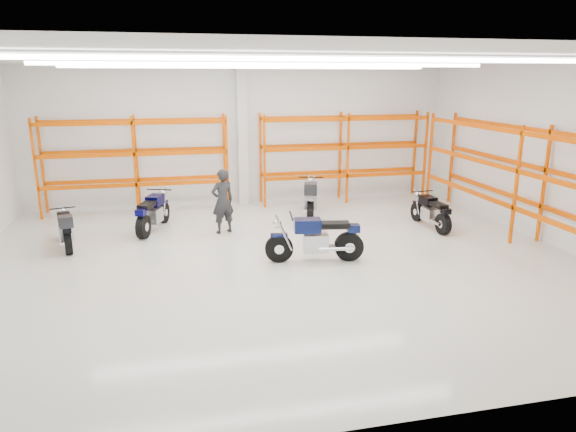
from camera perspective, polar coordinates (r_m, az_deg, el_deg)
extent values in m
plane|color=beige|center=(11.95, -1.10, -5.00)|extent=(14.00, 14.00, 0.00)
cube|color=white|center=(17.25, -5.18, 8.87)|extent=(14.00, 0.02, 4.50)
cube|color=white|center=(5.78, 10.80, -3.95)|extent=(14.00, 0.02, 4.50)
cube|color=white|center=(14.48, 27.30, 6.06)|extent=(0.02, 12.00, 4.50)
cube|color=white|center=(11.23, -1.22, 17.10)|extent=(14.00, 12.00, 0.02)
cube|color=white|center=(8.31, 3.08, 17.09)|extent=(10.00, 0.22, 0.10)
cube|color=white|center=(11.72, -1.72, 16.53)|extent=(10.00, 0.22, 0.10)
cube|color=white|center=(14.67, -4.04, 16.21)|extent=(10.00, 0.22, 0.10)
cylinder|color=black|center=(11.78, -1.00, -3.64)|extent=(0.66, 0.22, 0.65)
cylinder|color=black|center=(11.96, 6.79, -3.39)|extent=(0.69, 0.29, 0.67)
cylinder|color=silver|center=(11.78, -1.00, -3.64)|extent=(0.24, 0.18, 0.22)
cylinder|color=silver|center=(11.96, 6.79, -3.39)|extent=(0.27, 0.25, 0.24)
cube|color=#0B143F|center=(11.68, -1.01, -2.14)|extent=(0.41, 0.22, 0.06)
cube|color=#B7B7BC|center=(11.81, 3.09, -2.95)|extent=(0.61, 0.47, 0.41)
cube|color=#A5A5AA|center=(11.90, 5.05, -3.39)|extent=(0.77, 0.24, 0.09)
cube|color=#0B143F|center=(11.66, 2.17, -1.05)|extent=(0.65, 0.45, 0.30)
cube|color=black|center=(11.74, 5.10, -0.99)|extent=(0.75, 0.43, 0.13)
cube|color=#0B143F|center=(11.85, 7.26, -1.35)|extent=(0.31, 0.28, 0.17)
cylinder|color=black|center=(11.57, 0.37, 0.04)|extent=(0.15, 0.75, 0.04)
sphere|color=silver|center=(11.59, -1.23, -0.82)|extent=(0.21, 0.21, 0.21)
cylinder|color=silver|center=(11.74, 5.39, -3.65)|extent=(0.82, 0.22, 0.10)
cylinder|color=black|center=(14.66, -23.58, -1.39)|extent=(0.23, 0.54, 0.53)
cylinder|color=black|center=(13.39, -23.23, -2.81)|extent=(0.28, 0.57, 0.55)
cylinder|color=silver|center=(14.66, -23.58, -1.39)|extent=(0.16, 0.20, 0.18)
cylinder|color=silver|center=(13.39, -23.23, -2.81)|extent=(0.22, 0.23, 0.19)
cube|color=black|center=(14.59, -23.68, -0.40)|extent=(0.20, 0.34, 0.05)
cube|color=#B7B7BC|center=(13.97, -23.45, -1.70)|extent=(0.42, 0.52, 0.33)
cube|color=#A5A5AA|center=(13.67, -23.32, -2.42)|extent=(0.25, 0.62, 0.07)
cube|color=black|center=(14.04, -23.63, -0.22)|extent=(0.41, 0.55, 0.25)
cube|color=black|center=(13.56, -23.50, -0.72)|extent=(0.40, 0.63, 0.11)
cube|color=black|center=(13.22, -23.37, -1.40)|extent=(0.24, 0.27, 0.14)
cylinder|color=black|center=(14.28, -23.79, 0.81)|extent=(0.61, 0.18, 0.03)
sphere|color=silver|center=(14.57, -23.79, 0.50)|extent=(0.17, 0.17, 0.17)
cylinder|color=silver|center=(13.63, -23.90, -2.53)|extent=(0.23, 0.66, 0.08)
cube|color=black|center=(13.06, -23.44, -0.56)|extent=(0.37, 0.40, 0.26)
cylinder|color=black|center=(15.40, -13.61, 0.39)|extent=(0.32, 0.62, 0.62)
cylinder|color=black|center=(14.01, -15.78, -1.17)|extent=(0.39, 0.66, 0.64)
cylinder|color=silver|center=(15.40, -13.61, 0.39)|extent=(0.20, 0.24, 0.21)
cylinder|color=silver|center=(14.01, -15.78, -1.17)|extent=(0.27, 0.28, 0.23)
cube|color=#05043B|center=(15.32, -13.68, 1.50)|extent=(0.27, 0.40, 0.06)
cube|color=#B7B7BC|center=(14.64, -14.71, 0.06)|extent=(0.53, 0.63, 0.39)
cube|color=#A5A5AA|center=(14.32, -15.25, -0.74)|extent=(0.36, 0.72, 0.08)
cube|color=#05043B|center=(14.72, -14.56, 1.71)|extent=(0.52, 0.66, 0.29)
cube|color=black|center=(14.20, -15.39, 1.18)|extent=(0.52, 0.74, 0.12)
cube|color=#05043B|center=(13.83, -16.03, 0.41)|extent=(0.30, 0.33, 0.16)
cylinder|color=black|center=(14.99, -14.13, 2.86)|extent=(0.69, 0.28, 0.04)
sphere|color=silver|center=(15.30, -13.69, 2.51)|extent=(0.20, 0.20, 0.20)
cylinder|color=silver|center=(14.35, -15.92, -0.76)|extent=(0.35, 0.76, 0.09)
cylinder|color=black|center=(16.59, 2.57, 1.90)|extent=(0.30, 0.65, 0.64)
cylinder|color=black|center=(15.04, 2.50, 0.55)|extent=(0.36, 0.69, 0.66)
cylinder|color=silver|center=(16.59, 2.57, 1.90)|extent=(0.20, 0.25, 0.21)
cylinder|color=silver|center=(15.04, 2.50, 0.55)|extent=(0.27, 0.28, 0.23)
cube|color=#949398|center=(16.52, 2.58, 2.98)|extent=(0.26, 0.41, 0.06)
cube|color=#B7B7BC|center=(15.76, 2.54, 1.66)|extent=(0.52, 0.64, 0.40)
cube|color=#A5A5AA|center=(15.39, 2.52, 0.92)|extent=(0.33, 0.75, 0.09)
cube|color=#949398|center=(15.85, 2.57, 3.24)|extent=(0.51, 0.67, 0.30)
cube|color=black|center=(15.27, 2.54, 2.78)|extent=(0.50, 0.76, 0.13)
cube|color=#949398|center=(14.85, 2.52, 2.09)|extent=(0.30, 0.33, 0.17)
cylinder|color=black|center=(16.16, 2.59, 4.32)|extent=(0.73, 0.24, 0.04)
sphere|color=silver|center=(16.51, 2.60, 3.95)|extent=(0.20, 0.20, 0.20)
cylinder|color=silver|center=(15.35, 1.88, 0.89)|extent=(0.31, 0.80, 0.10)
cube|color=black|center=(14.67, 2.52, 3.04)|extent=(0.46, 0.49, 0.32)
cylinder|color=black|center=(15.62, 14.13, 0.46)|extent=(0.14, 0.57, 0.56)
cylinder|color=black|center=(14.47, 16.86, -0.86)|extent=(0.20, 0.59, 0.58)
cylinder|color=silver|center=(15.62, 14.13, 0.46)|extent=(0.14, 0.19, 0.19)
cylinder|color=silver|center=(14.47, 16.86, -0.86)|extent=(0.20, 0.22, 0.21)
cube|color=black|center=(15.55, 14.19, 1.45)|extent=(0.16, 0.34, 0.06)
cube|color=#B7B7BC|center=(14.99, 15.52, 0.19)|extent=(0.36, 0.50, 0.35)
cube|color=#A5A5AA|center=(14.72, 16.21, -0.50)|extent=(0.15, 0.66, 0.07)
cube|color=black|center=(15.04, 15.29, 1.65)|extent=(0.35, 0.54, 0.26)
cube|color=black|center=(14.61, 16.33, 1.19)|extent=(0.31, 0.63, 0.11)
cube|color=black|center=(14.31, 17.13, 0.53)|extent=(0.22, 0.25, 0.15)
cylinder|color=black|center=(15.26, 14.74, 2.67)|extent=(0.65, 0.07, 0.03)
sphere|color=silver|center=(15.53, 14.18, 2.35)|extent=(0.18, 0.18, 0.18)
cylinder|color=silver|center=(14.61, 15.78, -0.59)|extent=(0.12, 0.70, 0.08)
imported|color=black|center=(13.98, -7.27, 1.64)|extent=(0.75, 0.62, 1.77)
cube|color=white|center=(17.07, -5.10, 8.80)|extent=(0.32, 0.32, 4.50)
cube|color=#E46000|center=(17.54, -25.65, 5.07)|extent=(0.07, 0.07, 3.00)
cube|color=#E46000|center=(16.77, -26.23, 4.61)|extent=(0.07, 0.07, 3.00)
cube|color=#E46000|center=(17.12, -16.47, 5.73)|extent=(0.07, 0.07, 3.00)
cube|color=#E46000|center=(16.33, -16.63, 5.29)|extent=(0.07, 0.07, 3.00)
cube|color=#E46000|center=(17.16, -7.06, 6.26)|extent=(0.07, 0.07, 3.00)
cube|color=#E46000|center=(16.37, -6.78, 5.84)|extent=(0.07, 0.07, 3.00)
cube|color=#E46000|center=(17.22, -16.33, 3.89)|extent=(5.60, 0.07, 0.12)
cube|color=#E46000|center=(16.43, -16.48, 3.36)|extent=(5.60, 0.07, 0.12)
cube|color=#E46000|center=(17.07, -16.56, 6.97)|extent=(5.60, 0.07, 0.12)
cube|color=#E46000|center=(16.28, -16.73, 6.59)|extent=(5.60, 0.07, 0.12)
cube|color=#E46000|center=(16.97, -16.80, 10.10)|extent=(5.60, 0.07, 0.12)
cube|color=#E46000|center=(16.18, -16.98, 9.87)|extent=(5.60, 0.07, 0.12)
cube|color=#E46000|center=(17.31, -3.08, 6.43)|extent=(0.07, 0.07, 3.00)
cube|color=#E46000|center=(16.54, -2.62, 6.02)|extent=(0.07, 0.07, 3.00)
cube|color=#E46000|center=(17.99, 5.81, 6.70)|extent=(0.07, 0.07, 3.00)
cube|color=#E46000|center=(17.24, 6.64, 6.31)|extent=(0.07, 0.07, 3.00)
cube|color=#E46000|center=(19.05, 13.89, 6.81)|extent=(0.07, 0.07, 3.00)
cube|color=#E46000|center=(18.34, 14.99, 6.43)|extent=(0.07, 0.07, 3.00)
cube|color=#E46000|center=(18.08, 5.76, 4.93)|extent=(5.60, 0.07, 0.12)
cube|color=#E46000|center=(17.33, 6.58, 4.47)|extent=(5.60, 0.07, 0.12)
cube|color=#E46000|center=(17.93, 5.84, 7.88)|extent=(5.60, 0.07, 0.12)
cube|color=#E46000|center=(17.18, 6.68, 7.54)|extent=(5.60, 0.07, 0.12)
cube|color=#E46000|center=(17.84, 5.92, 10.87)|extent=(5.60, 0.07, 0.12)
cube|color=#E46000|center=(17.09, 6.78, 10.66)|extent=(5.60, 0.07, 0.12)
cube|color=#E46000|center=(14.52, 26.58, 3.15)|extent=(0.07, 0.07, 3.00)
cube|color=#E46000|center=(14.03, 24.03, 3.07)|extent=(0.07, 0.07, 3.00)
cube|color=#E46000|center=(18.17, 17.74, 6.14)|extent=(0.07, 0.07, 3.00)
cube|color=#E46000|center=(17.78, 15.50, 6.13)|extent=(0.07, 0.07, 3.00)
cube|color=#E46000|center=(14.63, 26.32, 1.00)|extent=(0.07, 9.00, 0.12)
cube|color=#E46000|center=(14.15, 23.79, 0.85)|extent=(0.07, 9.00, 0.12)
cube|color=#E46000|center=(14.46, 26.75, 4.60)|extent=(0.07, 9.00, 0.12)
cube|color=#E46000|center=(13.97, 24.19, 4.58)|extent=(0.07, 9.00, 0.12)
cube|color=#E46000|center=(14.34, 27.20, 8.28)|extent=(0.07, 9.00, 0.12)
cube|color=#E46000|center=(13.85, 24.61, 8.39)|extent=(0.07, 9.00, 0.12)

